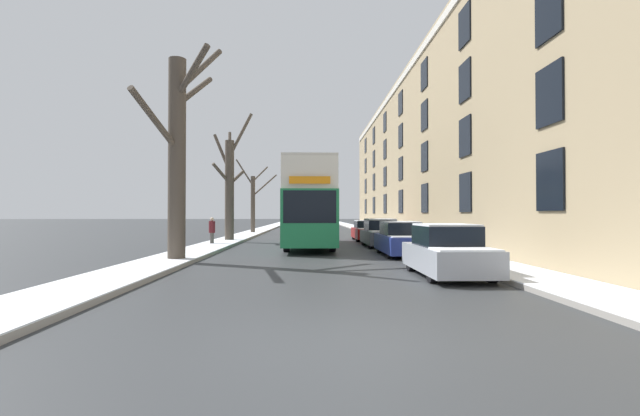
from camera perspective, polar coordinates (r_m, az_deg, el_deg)
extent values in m
plane|color=#303335|center=(6.22, 2.74, -17.67)|extent=(320.00, 320.00, 0.00)
cube|color=gray|center=(59.20, -6.59, -2.52)|extent=(2.04, 130.00, 0.13)
cube|color=white|center=(59.19, -6.59, -2.44)|extent=(2.02, 130.00, 0.03)
cube|color=gray|center=(59.28, 4.42, -2.52)|extent=(2.04, 130.00, 0.13)
cube|color=white|center=(59.28, 4.42, -2.44)|extent=(2.02, 130.00, 0.03)
cube|color=tan|center=(35.06, 18.01, 6.63)|extent=(9.00, 54.03, 12.68)
cube|color=black|center=(14.31, 28.32, 3.22)|extent=(0.08, 1.40, 1.78)
cube|color=black|center=(20.47, 18.82, 1.97)|extent=(0.08, 1.40, 1.78)
cube|color=black|center=(26.94, 13.79, 1.28)|extent=(0.08, 1.40, 1.78)
cube|color=black|center=(33.53, 10.73, 0.86)|extent=(0.08, 1.40, 1.78)
cube|color=black|center=(40.19, 8.67, 0.57)|extent=(0.08, 1.40, 1.78)
cube|color=black|center=(46.89, 7.21, 0.37)|extent=(0.08, 1.40, 1.78)
cube|color=black|center=(53.61, 6.11, 0.22)|extent=(0.08, 1.40, 1.78)
cube|color=black|center=(14.70, 28.25, 13.13)|extent=(0.08, 1.40, 1.78)
cube|color=black|center=(20.75, 18.78, 8.98)|extent=(0.08, 1.40, 1.78)
cube|color=black|center=(27.15, 13.77, 6.64)|extent=(0.08, 1.40, 1.78)
cube|color=black|center=(33.70, 10.71, 5.17)|extent=(0.08, 1.40, 1.78)
cube|color=black|center=(40.33, 8.67, 4.18)|extent=(0.08, 1.40, 1.78)
cube|color=black|center=(47.01, 7.20, 3.46)|extent=(0.08, 1.40, 1.78)
cube|color=black|center=(53.72, 6.10, 2.92)|extent=(0.08, 1.40, 1.78)
cube|color=black|center=(15.51, 28.18, 22.26)|extent=(0.08, 1.40, 1.78)
cube|color=black|center=(21.32, 18.75, 15.71)|extent=(0.08, 1.40, 1.78)
cube|color=black|center=(27.59, 13.75, 11.87)|extent=(0.08, 1.40, 1.78)
cube|color=black|center=(34.06, 10.70, 9.42)|extent=(0.08, 1.40, 1.78)
cube|color=black|center=(40.64, 8.66, 7.74)|extent=(0.08, 1.40, 1.78)
cube|color=black|center=(47.27, 7.19, 6.53)|extent=(0.08, 1.40, 1.78)
cube|color=black|center=(53.95, 6.10, 5.61)|extent=(0.08, 1.40, 1.78)
cube|color=black|center=(22.18, 18.72, 22.00)|extent=(0.08, 1.40, 1.78)
cube|color=black|center=(28.26, 13.73, 16.89)|extent=(0.08, 1.40, 1.78)
cube|color=black|center=(34.60, 10.69, 13.55)|extent=(0.08, 1.40, 1.78)
cube|color=black|center=(41.09, 8.65, 11.24)|extent=(0.08, 1.40, 1.78)
cube|color=black|center=(47.66, 7.19, 9.55)|extent=(0.08, 1.40, 1.78)
cube|color=black|center=(54.29, 6.09, 8.27)|extent=(0.08, 1.40, 1.78)
cube|color=beige|center=(35.08, 10.67, 16.34)|extent=(0.12, 52.95, 0.44)
cylinder|color=#4C4238|center=(16.98, -18.54, 6.04)|extent=(0.64, 0.64, 7.65)
cylinder|color=#4C4238|center=(18.51, -15.75, 17.31)|extent=(1.47, 2.11, 2.37)
cylinder|color=#4C4238|center=(16.17, -21.09, 10.79)|extent=(1.01, 2.58, 1.80)
cylinder|color=#4C4238|center=(18.73, -16.34, 14.75)|extent=(0.86, 2.82, 1.98)
cylinder|color=#4C4238|center=(16.72, -16.74, 16.94)|extent=(1.73, 1.77, 1.55)
cylinder|color=#4C4238|center=(28.37, -11.98, 2.21)|extent=(0.58, 0.58, 6.61)
cylinder|color=#4C4238|center=(29.30, -11.95, 8.25)|extent=(0.44, 1.38, 1.93)
cylinder|color=#4C4238|center=(29.13, -11.05, 3.99)|extent=(0.90, 1.70, 1.18)
cylinder|color=#4C4238|center=(29.14, -12.93, 7.18)|extent=(1.42, 1.11, 2.61)
cylinder|color=#4C4238|center=(28.08, -13.01, 4.51)|extent=(1.11, 1.17, 1.30)
cylinder|color=#4C4238|center=(28.70, -10.55, 9.55)|extent=(1.59, 0.25, 2.88)
cylinder|color=#4C4238|center=(39.80, -8.94, 0.40)|extent=(0.40, 0.40, 5.32)
cylinder|color=#4C4238|center=(40.40, -10.02, 4.68)|extent=(1.78, 0.78, 2.56)
cylinder|color=#4C4238|center=(40.56, -7.97, 4.51)|extent=(1.36, 1.49, 1.58)
cylinder|color=#4C4238|center=(40.51, -7.37, 3.04)|extent=(2.19, 1.64, 2.16)
cube|color=#1E7A47|center=(23.93, -1.41, -1.26)|extent=(2.53, 11.25, 2.58)
cube|color=silver|center=(24.00, -1.41, 3.54)|extent=(2.48, 11.03, 1.44)
cube|color=beige|center=(24.07, -1.41, 5.39)|extent=(2.48, 11.03, 0.12)
cube|color=black|center=(23.93, -1.41, -0.07)|extent=(2.56, 9.90, 1.34)
cube|color=black|center=(24.00, -1.41, 3.71)|extent=(2.56, 9.90, 1.09)
cube|color=black|center=(18.33, -1.38, 0.17)|extent=(2.28, 0.06, 1.41)
cube|color=orange|center=(18.37, -1.38, 3.76)|extent=(1.77, 0.05, 0.32)
cylinder|color=black|center=(20.62, -4.46, -4.45)|extent=(0.30, 1.01, 1.01)
cylinder|color=black|center=(20.63, 1.66, -4.45)|extent=(0.30, 1.01, 1.01)
cylinder|color=black|center=(27.13, -3.75, -3.59)|extent=(0.30, 1.01, 1.01)
cylinder|color=black|center=(27.13, 0.90, -3.59)|extent=(0.30, 1.01, 1.01)
cube|color=#9EA3AD|center=(13.02, 16.64, -6.45)|extent=(1.80, 3.92, 0.70)
cube|color=black|center=(13.12, 16.41, -3.58)|extent=(1.55, 1.96, 0.59)
cube|color=white|center=(13.11, 16.41, -2.17)|extent=(1.51, 1.86, 0.06)
cube|color=white|center=(11.68, 18.76, -5.24)|extent=(1.62, 1.02, 0.05)
cylinder|color=black|center=(11.69, 14.74, -8.17)|extent=(0.20, 0.61, 0.61)
cylinder|color=black|center=(12.23, 21.92, -7.82)|extent=(0.20, 0.61, 0.61)
cylinder|color=black|center=(13.95, 12.02, -6.99)|extent=(0.20, 0.61, 0.61)
cylinder|color=black|center=(14.40, 18.18, -6.77)|extent=(0.20, 0.61, 0.61)
cube|color=navy|center=(19.07, 10.72, -4.66)|extent=(1.70, 4.31, 0.71)
cube|color=black|center=(19.21, 10.61, -2.74)|extent=(1.46, 2.16, 0.56)
cube|color=white|center=(19.20, 10.61, -1.83)|extent=(1.42, 2.05, 0.05)
cube|color=white|center=(17.56, 11.78, -3.76)|extent=(1.53, 1.13, 0.04)
cylinder|color=black|center=(17.68, 9.27, -5.61)|extent=(0.20, 0.66, 0.66)
cylinder|color=black|center=(18.01, 13.91, -5.51)|extent=(0.20, 0.66, 0.66)
cylinder|color=black|center=(20.22, 7.89, -5.01)|extent=(0.20, 0.66, 0.66)
cylinder|color=black|center=(20.51, 11.98, -4.94)|extent=(0.20, 0.66, 0.66)
cube|color=#474C56|center=(24.28, 8.06, -3.87)|extent=(1.80, 4.33, 0.70)
cube|color=black|center=(24.42, 7.99, -2.32)|extent=(1.55, 2.17, 0.61)
cube|color=white|center=(24.42, 7.99, -1.51)|extent=(1.52, 2.06, 0.08)
cube|color=white|center=(22.75, 8.71, -3.11)|extent=(1.62, 1.13, 0.07)
cylinder|color=black|center=(22.89, 6.64, -4.59)|extent=(0.20, 0.61, 0.61)
cylinder|color=black|center=(23.16, 10.54, -4.54)|extent=(0.20, 0.61, 0.61)
cylinder|color=black|center=(25.46, 5.81, -4.22)|extent=(0.20, 0.61, 0.61)
cylinder|color=black|center=(25.71, 9.33, -4.18)|extent=(0.20, 0.61, 0.61)
cube|color=maroon|center=(29.61, 6.32, -3.35)|extent=(1.84, 4.29, 0.67)
cube|color=black|center=(29.76, 6.28, -2.21)|extent=(1.58, 2.15, 0.49)
cube|color=white|center=(29.75, 6.28, -1.69)|extent=(1.54, 2.04, 0.05)
cube|color=white|center=(28.09, 6.75, -2.75)|extent=(1.65, 1.12, 0.04)
cylinder|color=black|center=(28.24, 5.05, -3.88)|extent=(0.20, 0.61, 0.61)
cylinder|color=black|center=(28.47, 8.29, -3.85)|extent=(0.20, 0.61, 0.61)
cylinder|color=black|center=(30.80, 4.50, -3.62)|extent=(0.20, 0.61, 0.61)
cylinder|color=black|center=(31.01, 7.48, -3.60)|extent=(0.20, 0.61, 0.61)
cylinder|color=#4C4742|center=(25.10, -14.16, -4.07)|extent=(0.17, 0.17, 0.76)
cylinder|color=#4C4742|center=(24.95, -14.27, -4.09)|extent=(0.17, 0.17, 0.76)
cylinder|color=#59191E|center=(24.99, -14.21, -2.46)|extent=(0.35, 0.35, 0.66)
sphere|color=beige|center=(24.98, -14.21, -1.46)|extent=(0.21, 0.21, 0.21)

